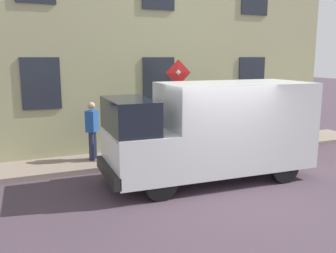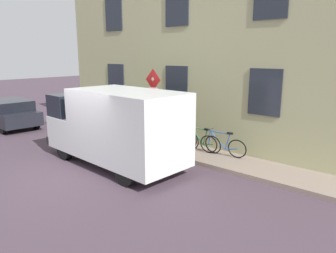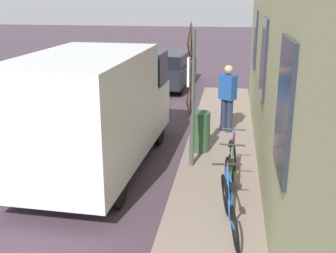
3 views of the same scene
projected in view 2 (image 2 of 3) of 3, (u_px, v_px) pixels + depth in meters
ground_plane at (84, 173)px, 9.87m from camera, size 80.00×80.00×0.00m
sidewalk_slab at (163, 146)px, 12.54m from camera, size 1.61×15.37×0.14m
building_facade at (183, 50)px, 12.58m from camera, size 0.75×13.37×7.44m
sign_post_stacked at (153, 101)px, 11.65m from camera, size 0.16×0.56×2.81m
delivery_van at (115, 125)px, 10.31m from camera, size 2.22×5.41×2.50m
parked_hatchback at (9, 113)px, 15.94m from camera, size 1.98×4.09×1.38m
bicycle_blue at (222, 145)px, 11.02m from camera, size 0.48×1.71×0.89m
bicycle_green at (201, 141)px, 11.60m from camera, size 0.46×1.71×0.89m
bicycle_purple at (181, 137)px, 12.19m from camera, size 0.46×1.71×0.89m
pedestrian at (124, 113)px, 13.93m from camera, size 0.48×0.44×1.72m
litter_bin at (140, 132)px, 12.64m from camera, size 0.44×0.44×0.90m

